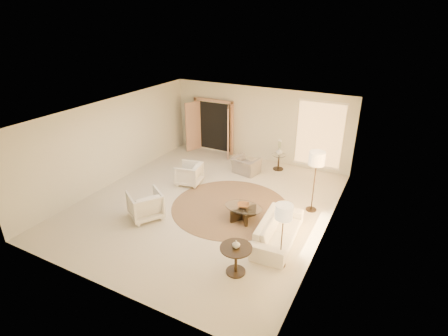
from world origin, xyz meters
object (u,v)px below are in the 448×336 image
at_px(floor_lamp_far, 284,215).
at_px(end_vase, 236,244).
at_px(armchair_left, 189,173).
at_px(accent_chair, 246,163).
at_px(floor_lamp_near, 317,161).
at_px(bowl, 243,205).
at_px(end_table, 236,255).
at_px(side_vase, 279,151).
at_px(sofa, 278,230).
at_px(side_table, 279,160).
at_px(coffee_table, 243,211).
at_px(armchair_right, 145,204).

distance_m(floor_lamp_far, end_vase, 1.19).
xyz_separation_m(armchair_left, floor_lamp_far, (4.08, -2.53, 0.94)).
relative_size(accent_chair, floor_lamp_near, 0.48).
bearing_deg(bowl, accent_chair, 113.01).
height_order(end_table, side_vase, side_vase).
distance_m(sofa, bowl, 1.30).
bearing_deg(accent_chair, floor_lamp_near, 162.63).
distance_m(armchair_left, side_vase, 3.38).
relative_size(end_table, end_vase, 3.91).
bearing_deg(floor_lamp_near, floor_lamp_far, -90.00).
height_order(sofa, side_vase, side_vase).
bearing_deg(end_table, floor_lamp_near, 77.06).
relative_size(armchair_left, side_table, 1.38).
relative_size(floor_lamp_near, bowl, 5.44).
bearing_deg(sofa, end_vase, 160.58).
height_order(coffee_table, bowl, bowl).
relative_size(side_table, floor_lamp_far, 0.37).
xyz_separation_m(floor_lamp_far, end_vase, (-0.78, -0.69, -0.58)).
height_order(armchair_left, side_vase, side_vase).
height_order(accent_chair, side_table, accent_chair).
bearing_deg(bowl, armchair_right, -154.64).
relative_size(sofa, side_table, 3.66).
bearing_deg(side_vase, floor_lamp_far, -70.01).
bearing_deg(armchair_left, end_vase, 34.96).
distance_m(accent_chair, bowl, 3.07).
bearing_deg(side_vase, floor_lamp_near, -51.46).
bearing_deg(accent_chair, floor_lamp_far, 133.79).
height_order(sofa, end_vase, end_vase).
bearing_deg(end_vase, floor_lamp_near, 77.06).
distance_m(sofa, floor_lamp_far, 1.38).
relative_size(armchair_left, side_vase, 3.12).
bearing_deg(sofa, bowl, 63.05).
height_order(sofa, coffee_table, sofa).
height_order(coffee_table, floor_lamp_far, floor_lamp_far).
distance_m(floor_lamp_near, end_vase, 3.60).
relative_size(sofa, coffee_table, 1.88).
relative_size(sofa, bowl, 6.30).
height_order(coffee_table, side_table, side_table).
relative_size(accent_chair, end_table, 1.24).
bearing_deg(armchair_left, coffee_table, 54.55).
relative_size(floor_lamp_near, side_vase, 7.14).
distance_m(sofa, end_table, 1.61).
bearing_deg(coffee_table, armchair_left, 155.35).
relative_size(end_table, floor_lamp_far, 0.45).
relative_size(coffee_table, floor_lamp_far, 0.72).
distance_m(end_table, floor_lamp_near, 3.67).
height_order(sofa, armchair_left, armchair_left).
bearing_deg(bowl, end_table, -69.53).
relative_size(coffee_table, end_table, 1.59).
distance_m(sofa, armchair_right, 3.71).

